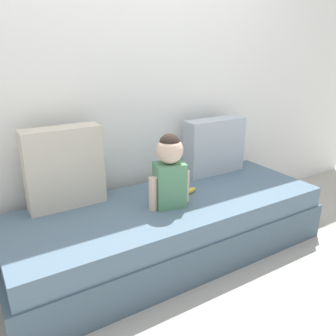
% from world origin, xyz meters
% --- Properties ---
extents(ground_plane, '(12.00, 12.00, 0.00)m').
position_xyz_m(ground_plane, '(0.00, 0.00, 0.00)').
color(ground_plane, '#B2ADA3').
extents(back_wall, '(5.48, 0.10, 2.38)m').
position_xyz_m(back_wall, '(0.00, 0.54, 1.19)').
color(back_wall, white).
rests_on(back_wall, ground).
extents(couch, '(2.28, 0.83, 0.42)m').
position_xyz_m(couch, '(0.00, 0.00, 0.21)').
color(couch, '#495F70').
rests_on(couch, ground).
extents(throw_pillow_left, '(0.50, 0.16, 0.54)m').
position_xyz_m(throw_pillow_left, '(-0.63, 0.31, 0.69)').
color(throw_pillow_left, beige).
rests_on(throw_pillow_left, couch).
extents(throw_pillow_right, '(0.54, 0.16, 0.46)m').
position_xyz_m(throw_pillow_right, '(0.63, 0.31, 0.65)').
color(throw_pillow_right, '#B2BCC6').
rests_on(throw_pillow_right, couch).
extents(toddler, '(0.31, 0.19, 0.50)m').
position_xyz_m(toddler, '(-0.04, -0.05, 0.68)').
color(toddler, '#568E66').
rests_on(toddler, couch).
extents(banana, '(0.18, 0.08, 0.04)m').
position_xyz_m(banana, '(0.17, 0.04, 0.44)').
color(banana, yellow).
rests_on(banana, couch).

